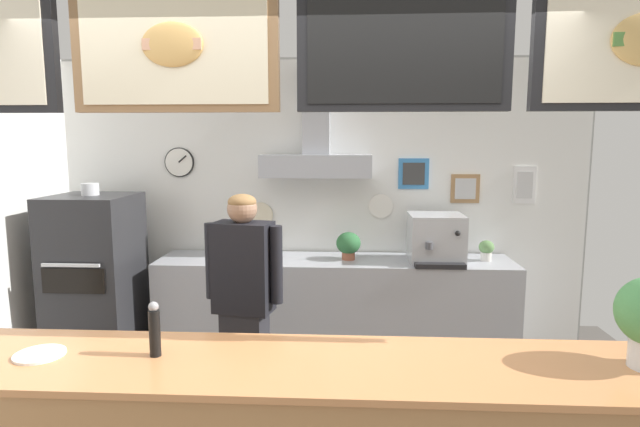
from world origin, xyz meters
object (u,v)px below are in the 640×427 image
Objects in this scene: shop_worker at (244,307)px; potted_rosemary at (252,246)px; espresso_machine at (436,238)px; potted_thyme at (348,244)px; condiment_plate at (40,354)px; potted_sage at (486,249)px; pepper_grinder at (155,329)px; pizza_oven at (96,283)px.

potted_rosemary is at bearing -70.78° from shop_worker.
espresso_machine is 1.61m from potted_rosemary.
condiment_plate is at bearing -121.02° from potted_thyme.
shop_worker is 2.25m from potted_sage.
shop_worker reaches higher than potted_rosemary.
potted_thyme is at bearing -1.49° from potted_rosemary.
potted_thyme is at bearing 69.22° from pepper_grinder.
espresso_machine is 0.75m from potted_thyme.
potted_thyme is 2.69m from condiment_plate.
pizza_oven is at bearing -172.64° from potted_thyme.
potted_rosemary is (-0.86, 0.02, -0.03)m from potted_thyme.
pizza_oven is 0.99× the size of shop_worker.
pepper_grinder is (-1.61, -2.25, -0.00)m from espresso_machine.
espresso_machine is 3.12m from condiment_plate.
pizza_oven reaches higher than espresso_machine.
pizza_oven is 2.40m from pepper_grinder.
pizza_oven reaches higher than potted_sage.
pepper_grinder is (0.52, 0.03, 0.12)m from condiment_plate.
espresso_machine is at bearing -129.62° from shop_worker.
espresso_machine is at bearing -174.18° from potted_sage.
shop_worker is at bearing 57.31° from condiment_plate.
espresso_machine is 2.84× the size of potted_sage.
pizza_oven is 3.17× the size of espresso_machine.
condiment_plate is 0.87× the size of pepper_grinder.
espresso_machine reaches higher than potted_rosemary.
potted_rosemary is at bearing 77.30° from condiment_plate.
espresso_machine is (2.90, 0.25, 0.37)m from pizza_oven.
potted_thyme is 0.86m from potted_rosemary.
potted_thyme is 2.43m from pepper_grinder.
potted_thyme is at bearing 178.01° from espresso_machine.
potted_thyme is at bearing -179.08° from potted_sage.
pizza_oven reaches higher than potted_rosemary.
pizza_oven is 2.18m from condiment_plate.
pizza_oven is 1.74m from shop_worker.
potted_rosemary reaches higher than potted_sage.
shop_worker is at bearing 80.31° from pepper_grinder.
potted_rosemary is at bearing 178.27° from espresso_machine.
pizza_oven is 2.94m from espresso_machine.
potted_rosemary is 2.38m from condiment_plate.
espresso_machine is 2.03× the size of pepper_grinder.
potted_rosemary reaches higher than condiment_plate.
potted_rosemary is at bearing 179.91° from potted_sage.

